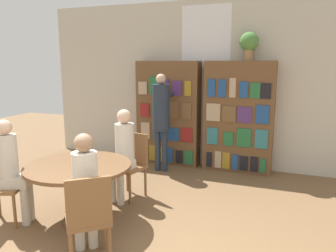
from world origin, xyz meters
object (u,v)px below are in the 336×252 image
Objects in this scene: bookshelf_right at (238,117)px; chair_left_side at (132,161)px; flower_vase at (249,43)px; chair_far_side at (89,216)px; librarian_standing at (161,113)px; seated_reader_right at (85,189)px; seated_reader_back at (12,166)px; seated_reader_left at (123,149)px; reading_table at (79,174)px; bookshelf_left at (168,113)px.

bookshelf_right is 2.12× the size of chair_left_side.
chair_far_side is at bearing -105.66° from flower_vase.
librarian_standing is (-0.43, 2.85, 0.53)m from chair_far_side.
chair_left_side is 1.00× the size of chair_far_side.
seated_reader_right is 0.73× the size of librarian_standing.
seated_reader_right is 1.25m from seated_reader_back.
reading_table is at bearing 90.00° from seated_reader_left.
seated_reader_right reaches higher than chair_far_side.
bookshelf_left reaches higher than chair_left_side.
chair_left_side and chair_far_side have the same top height.
flower_vase is (0.12, 0.01, 1.25)m from bookshelf_right.
seated_reader_left is at bearing -88.63° from bookshelf_left.
bookshelf_right reaches higher than seated_reader_back.
chair_far_side is 2.93m from librarian_standing.
chair_far_side is (-0.94, -3.36, -1.70)m from flower_vase.
librarian_standing reaches higher than chair_far_side.
seated_reader_back is (-1.22, 0.29, 0.00)m from seated_reader_right.
reading_table is (-1.57, -2.63, -1.61)m from flower_vase.
chair_left_side is 1.31m from librarian_standing.
bookshelf_right is at bearing 35.53° from chair_far_side.
librarian_standing is (-1.37, -0.51, -1.17)m from flower_vase.
chair_left_side is 1.56m from seated_reader_right.
chair_far_side is (0.41, -1.66, 0.00)m from chair_left_side.
bookshelf_right is 1.26m from flower_vase.
bookshelf_right is at bearing -0.02° from bookshelf_left.
bookshelf_right is at bearing 61.19° from reading_table.
bookshelf_right is 1.55× the size of reading_table.
seated_reader_left is at bearing 90.00° from chair_left_side.
flower_vase reaches higher than bookshelf_left.
seated_reader_back is (-2.28, -2.93, -1.51)m from flower_vase.
seated_reader_right is (0.50, -0.59, 0.10)m from reading_table.
flower_vase is at bearing 119.39° from seated_reader_back.
reading_table is 0.79m from seated_reader_left.
bookshelf_right reaches higher than seated_reader_right.
flower_vase is 0.52× the size of chair_far_side.
bookshelf_left is at bearing -179.81° from flower_vase.
flower_vase is at bearing 2.43° from bookshelf_right.
chair_far_side is 0.27m from seated_reader_right.
chair_far_side is (0.49, -3.35, -0.45)m from bookshelf_left.
reading_table is 0.78m from seated_reader_right.
reading_table is at bearing -92.92° from bookshelf_left.
bookshelf_left is 1.90m from flower_vase.
librarian_standing is at bearing -83.30° from bookshelf_left.
librarian_standing is at bearing 136.78° from seated_reader_back.
flower_vase is at bearing 33.61° from chair_far_side.
reading_table is 0.97× the size of seated_reader_left.
bookshelf_left is 0.51m from librarian_standing.
chair_left_side is at bearing -125.86° from bookshelf_right.
chair_left_side is (0.22, 0.93, -0.09)m from reading_table.
bookshelf_left is 4.12× the size of flower_vase.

